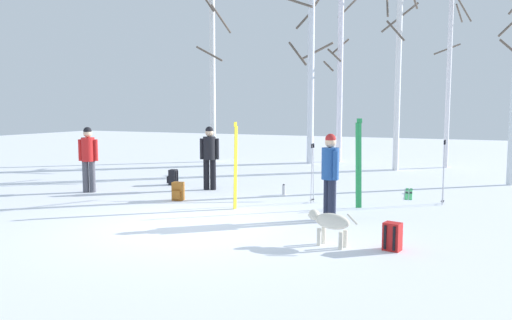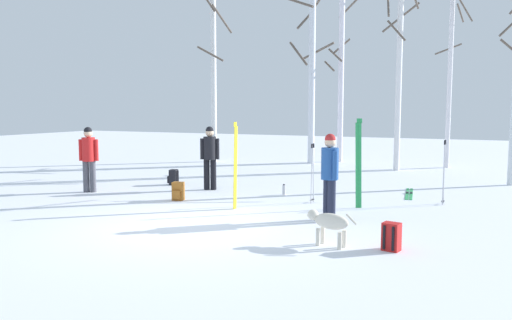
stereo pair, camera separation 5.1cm
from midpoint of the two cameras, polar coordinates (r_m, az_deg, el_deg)
ground_plane at (r=9.73m, az=-7.46°, el=-7.36°), size 60.00×60.00×0.00m
person_0 at (r=10.10m, az=8.12°, el=-1.24°), size 0.39×0.40×1.72m
person_1 at (r=14.07m, az=-18.30°, el=0.53°), size 0.49×0.34×1.72m
person_2 at (r=13.81m, az=-5.31°, el=0.71°), size 0.49×0.34×1.72m
dog at (r=8.33m, az=8.05°, el=-6.90°), size 0.89×0.34×0.57m
ski_pair_planted_0 at (r=11.18m, az=-2.43°, el=-0.66°), size 0.02×0.21×1.91m
ski_pair_planted_1 at (r=11.48m, az=11.24°, el=-0.41°), size 0.16×0.09×1.98m
ski_pair_lying_0 at (r=13.76m, az=16.57°, el=-3.61°), size 0.39×1.79×0.05m
ski_poles_0 at (r=11.97m, az=6.19°, el=-1.25°), size 0.07×0.22×1.39m
ski_poles_1 at (r=12.45m, az=20.09°, el=-1.08°), size 0.07×0.23×1.48m
backpack_0 at (r=12.42m, az=-8.81°, el=-3.49°), size 0.30×0.32×0.44m
backpack_1 at (r=8.33m, az=14.82°, el=-8.27°), size 0.30×0.32×0.44m
backpack_2 at (r=14.91m, az=-9.35°, el=-1.93°), size 0.32×0.30×0.44m
water_bottle_0 at (r=13.06m, az=3.01°, el=-3.33°), size 0.08×0.08×0.27m
birch_tree_0 at (r=21.02m, az=-4.97°, el=10.16°), size 1.53×1.22×7.54m
birch_tree_1 at (r=20.42m, az=6.01°, el=9.76°), size 1.68×1.72×6.83m
birch_tree_2 at (r=21.20m, az=9.26°, el=8.96°), size 1.42×1.42×6.65m
birch_tree_3 at (r=18.72m, az=15.53°, el=10.42°), size 1.41×1.30×7.13m
birch_tree_4 at (r=20.14m, az=20.71°, el=10.43°), size 1.30×1.32×7.59m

